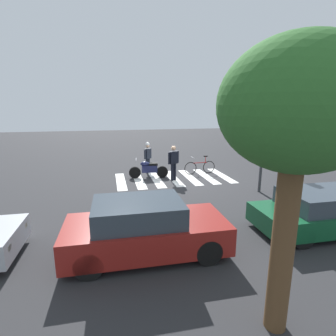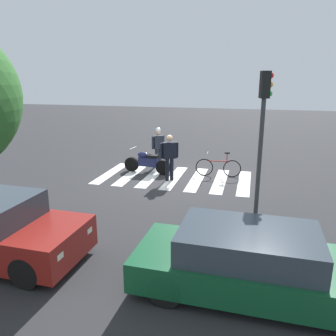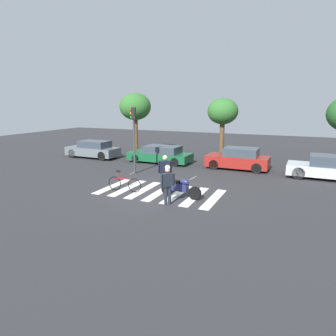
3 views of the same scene
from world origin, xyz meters
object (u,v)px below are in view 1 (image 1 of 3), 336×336
object	(u,v)px
police_motorcycle	(149,169)
officer_by_motorcycle	(148,155)
leaning_bicycle	(200,167)
car_green_compact	(329,211)
officer_on_foot	(174,161)
traffic_light_pole	(264,130)
car_maroon_wagon	(145,229)

from	to	relation	value
police_motorcycle	officer_by_motorcycle	xyz separation A→B (m)	(-0.14, -1.16, 0.54)
leaning_bicycle	car_green_compact	xyz separation A→B (m)	(-1.47, 7.32, 0.21)
car_green_compact	leaning_bicycle	bearing A→B (deg)	-78.65
officer_on_foot	car_green_compact	xyz separation A→B (m)	(-3.22, 6.34, -0.42)
car_green_compact	traffic_light_pole	xyz separation A→B (m)	(-0.01, -3.75, 2.11)
leaning_bicycle	car_maroon_wagon	bearing A→B (deg)	61.09
car_maroon_wagon	officer_on_foot	bearing A→B (deg)	-110.02
police_motorcycle	car_green_compact	size ratio (longest dim) A/B	0.44
officer_on_foot	traffic_light_pole	world-z (taller)	traffic_light_pole
police_motorcycle	traffic_light_pole	distance (m)	5.96
leaning_bicycle	officer_by_motorcycle	size ratio (longest dim) A/B	1.04
officer_on_foot	officer_by_motorcycle	world-z (taller)	officer_on_foot
traffic_light_pole	officer_by_motorcycle	bearing A→B (deg)	-46.94
car_green_compact	car_maroon_wagon	world-z (taller)	car_maroon_wagon
officer_by_motorcycle	car_green_compact	world-z (taller)	officer_by_motorcycle
leaning_bicycle	officer_by_motorcycle	distance (m)	2.97
police_motorcycle	officer_on_foot	size ratio (longest dim) A/B	1.15
officer_on_foot	traffic_light_pole	distance (m)	4.48
leaning_bicycle	traffic_light_pole	bearing A→B (deg)	112.55
police_motorcycle	leaning_bicycle	bearing A→B (deg)	-175.89
car_green_compact	traffic_light_pole	world-z (taller)	traffic_light_pole
officer_by_motorcycle	traffic_light_pole	size ratio (longest dim) A/B	0.43
car_green_compact	traffic_light_pole	size ratio (longest dim) A/B	1.15
officer_by_motorcycle	car_maroon_wagon	distance (m)	8.50
leaning_bicycle	officer_on_foot	xyz separation A→B (m)	(1.75, 0.98, 0.63)
police_motorcycle	leaning_bicycle	distance (m)	2.89
officer_on_foot	car_maroon_wagon	size ratio (longest dim) A/B	0.44
car_maroon_wagon	police_motorcycle	bearing A→B (deg)	-99.55
leaning_bicycle	car_maroon_wagon	distance (m)	8.49
officer_on_foot	car_maroon_wagon	distance (m)	6.87
police_motorcycle	car_maroon_wagon	bearing A→B (deg)	80.45
car_maroon_wagon	traffic_light_pole	size ratio (longest dim) A/B	1.00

